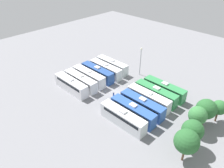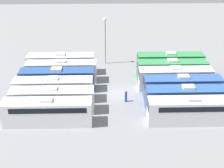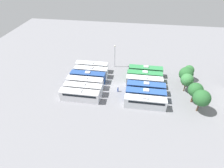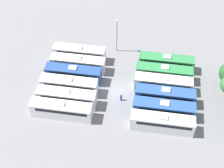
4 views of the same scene
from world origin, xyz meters
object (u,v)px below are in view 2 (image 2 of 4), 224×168
bus_8 (175,78)px  light_pole (105,33)px  bus_1 (62,71)px  bus_6 (170,62)px  bus_3 (54,89)px  bus_9 (183,87)px  bus_7 (172,70)px  bus_4 (53,99)px  worker_person (126,96)px  bus_10 (187,98)px  bus_11 (192,110)px  bus_5 (48,111)px  bus_0 (61,63)px  bus_2 (58,79)px

bus_8 → light_pole: 15.61m
bus_1 → bus_6: bearing=99.5°
bus_3 → bus_9: bearing=90.2°
bus_8 → light_pole: (-10.42, -10.92, 3.97)m
bus_6 → bus_7: same height
bus_4 → worker_person: bus_4 is taller
bus_10 → light_pole: (-16.80, -11.27, 3.97)m
bus_11 → bus_9: bearing=177.7°
bus_4 → bus_11: size_ratio=1.00×
bus_1 → bus_7: same height
worker_person → bus_3: bearing=-94.4°
bus_5 → bus_9: bearing=108.3°
bus_11 → light_pole: light_pole is taller
light_pole → bus_9: bearing=40.0°
bus_1 → bus_8: 18.42m
bus_8 → light_pole: size_ratio=1.32×
bus_9 → bus_0: bearing=-116.3°
bus_8 → bus_4: bearing=-71.0°
worker_person → bus_2: bearing=-111.1°
bus_3 → bus_4: bearing=4.8°
bus_4 → light_pole: size_ratio=1.32×
bus_3 → bus_0: bearing=-179.7°
bus_9 → bus_11: size_ratio=1.00×
bus_10 → worker_person: 8.77m
bus_8 → bus_9: same height
bus_1 → bus_2: 3.08m
bus_4 → bus_8: same height
bus_1 → bus_8: same height
bus_4 → bus_8: bearing=109.0°
bus_11 → light_pole: 23.20m
worker_person → light_pole: light_pole is taller
bus_7 → bus_8: size_ratio=1.00×
bus_4 → bus_10: (0.06, 18.66, 0.00)m
bus_5 → bus_6: 24.53m
bus_7 → worker_person: 10.73m
bus_5 → bus_4: bearing=176.4°
bus_7 → bus_4: bearing=-63.1°
bus_9 → bus_2: bearing=-99.5°
bus_8 → bus_11: (9.54, 0.20, 0.00)m
bus_11 → bus_10: bearing=177.2°
bus_1 → light_pole: light_pole is taller
bus_3 → bus_7: size_ratio=1.00×
bus_1 → bus_10: size_ratio=1.00×
bus_3 → bus_8: 18.84m
bus_6 → bus_7: (3.22, -0.34, 0.00)m
bus_7 → bus_3: bearing=-71.7°
bus_9 → bus_10: 3.27m
bus_1 → bus_2: (3.07, -0.30, 0.00)m
bus_1 → bus_3: same height
worker_person → bus_1: bearing=-125.0°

